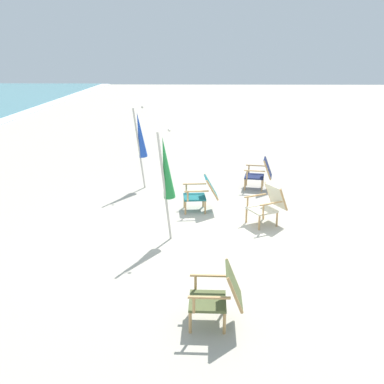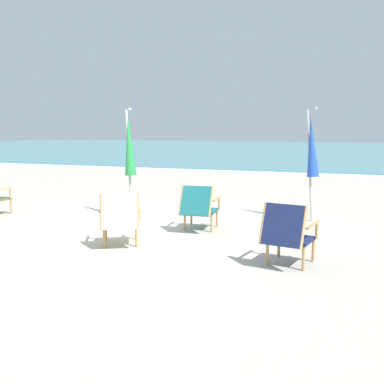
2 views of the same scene
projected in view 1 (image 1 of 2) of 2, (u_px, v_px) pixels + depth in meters
The scene contains 7 objects.
ground_plane at pixel (217, 232), 8.87m from camera, with size 80.00×80.00×0.00m, color #B7AF9E.
beach_chair_far_center at pixel (268, 204), 9.21m from camera, with size 0.83×0.89×0.81m.
beach_chair_back_left at pixel (220, 294), 5.79m from camera, with size 0.61×0.71×0.81m.
beach_chair_front_left at pixel (260, 173), 11.54m from camera, with size 0.69×0.78×0.81m.
beach_chair_back_right at pixel (202, 192), 9.95m from camera, with size 0.64×0.80×0.78m.
umbrella_furled_green at pixel (166, 169), 8.10m from camera, with size 0.41×0.42×2.11m.
umbrella_furled_blue at pixel (140, 136), 11.29m from camera, with size 0.40×0.42×2.11m.
Camera 1 is at (-8.23, 0.35, 3.43)m, focal length 42.00 mm.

